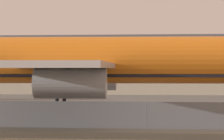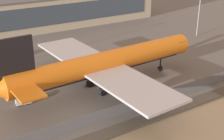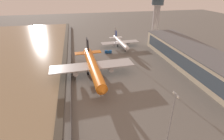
# 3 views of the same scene
# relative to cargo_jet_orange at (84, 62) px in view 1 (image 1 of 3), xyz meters

# --- Properties ---
(ground_plane) EXTENTS (500.00, 500.00, 0.00)m
(ground_plane) POSITION_rel_cargo_jet_orange_xyz_m (7.51, 3.57, -6.22)
(ground_plane) COLOR #66635E
(shoreline_seawall) EXTENTS (320.00, 3.00, 0.50)m
(shoreline_seawall) POSITION_rel_cargo_jet_orange_xyz_m (7.51, -16.93, -5.97)
(shoreline_seawall) COLOR #474238
(shoreline_seawall) RESTS_ON ground
(perimeter_fence) EXTENTS (280.00, 0.10, 2.55)m
(perimeter_fence) POSITION_rel_cargo_jet_orange_xyz_m (7.51, -12.43, -4.94)
(perimeter_fence) COLOR slate
(perimeter_fence) RESTS_ON ground
(cargo_jet_orange) EXTENTS (55.09, 47.10, 16.29)m
(cargo_jet_orange) POSITION_rel_cargo_jet_orange_xyz_m (0.00, 0.00, 0.00)
(cargo_jet_orange) COLOR orange
(cargo_jet_orange) RESTS_ON ground
(terminal_building) EXTENTS (101.52, 22.53, 12.63)m
(terminal_building) POSITION_rel_cargo_jet_orange_xyz_m (4.66, 62.28, 0.11)
(terminal_building) COLOR #BCB299
(terminal_building) RESTS_ON ground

